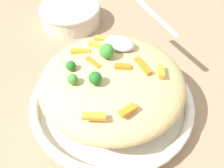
# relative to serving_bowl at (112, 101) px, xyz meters

# --- Properties ---
(ground_plane) EXTENTS (2.40, 2.40, 0.00)m
(ground_plane) POSITION_rel_serving_bowl_xyz_m (0.00, 0.00, -0.02)
(ground_plane) COLOR #9E7F60
(serving_bowl) EXTENTS (0.31, 0.31, 0.04)m
(serving_bowl) POSITION_rel_serving_bowl_xyz_m (0.00, 0.00, 0.00)
(serving_bowl) COLOR white
(serving_bowl) RESTS_ON ground_plane
(pasta_mound) EXTENTS (0.26, 0.25, 0.08)m
(pasta_mound) POSITION_rel_serving_bowl_xyz_m (0.00, 0.00, 0.05)
(pasta_mound) COLOR #D1BA7A
(pasta_mound) RESTS_ON serving_bowl
(carrot_piece_0) EXTENTS (0.02, 0.03, 0.01)m
(carrot_piece_0) POSITION_rel_serving_bowl_xyz_m (-0.05, 0.07, 0.09)
(carrot_piece_0) COLOR orange
(carrot_piece_0) RESTS_ON pasta_mound
(carrot_piece_1) EXTENTS (0.03, 0.02, 0.01)m
(carrot_piece_1) POSITION_rel_serving_bowl_xyz_m (0.03, 0.01, 0.09)
(carrot_piece_1) COLOR orange
(carrot_piece_1) RESTS_ON pasta_mound
(carrot_piece_2) EXTENTS (0.03, 0.02, 0.01)m
(carrot_piece_2) POSITION_rel_serving_bowl_xyz_m (-0.01, 0.10, 0.09)
(carrot_piece_2) COLOR orange
(carrot_piece_2) RESTS_ON pasta_mound
(carrot_piece_3) EXTENTS (0.03, 0.02, 0.01)m
(carrot_piece_3) POSITION_rel_serving_bowl_xyz_m (0.05, -0.04, 0.09)
(carrot_piece_3) COLOR orange
(carrot_piece_3) RESTS_ON pasta_mound
(carrot_piece_4) EXTENTS (0.04, 0.03, 0.01)m
(carrot_piece_4) POSITION_rel_serving_bowl_xyz_m (-0.05, -0.02, 0.09)
(carrot_piece_4) COLOR orange
(carrot_piece_4) RESTS_ON pasta_mound
(carrot_piece_5) EXTENTS (0.03, 0.02, 0.01)m
(carrot_piece_5) POSITION_rel_serving_bowl_xyz_m (-0.02, -0.00, 0.10)
(carrot_piece_5) COLOR orange
(carrot_piece_5) RESTS_ON pasta_mound
(carrot_piece_6) EXTENTS (0.04, 0.02, 0.01)m
(carrot_piece_6) POSITION_rel_serving_bowl_xyz_m (0.07, -0.02, 0.09)
(carrot_piece_6) COLOR orange
(carrot_piece_6) RESTS_ON pasta_mound
(carrot_piece_7) EXTENTS (0.03, 0.01, 0.01)m
(carrot_piece_7) POSITION_rel_serving_bowl_xyz_m (0.05, -0.07, 0.09)
(carrot_piece_7) COLOR orange
(carrot_piece_7) RESTS_ON pasta_mound
(carrot_piece_8) EXTENTS (0.02, 0.03, 0.01)m
(carrot_piece_8) POSITION_rel_serving_bowl_xyz_m (-0.08, -0.02, 0.09)
(carrot_piece_8) COLOR orange
(carrot_piece_8) RESTS_ON pasta_mound
(broccoli_floret_0) EXTENTS (0.02, 0.02, 0.02)m
(broccoli_floret_0) POSITION_rel_serving_bowl_xyz_m (0.04, 0.06, 0.10)
(broccoli_floret_0) COLOR #377928
(broccoli_floret_0) RESTS_ON pasta_mound
(broccoli_floret_1) EXTENTS (0.02, 0.02, 0.02)m
(broccoli_floret_1) POSITION_rel_serving_bowl_xyz_m (0.01, 0.05, 0.10)
(broccoli_floret_1) COLOR #205B1C
(broccoli_floret_1) RESTS_ON pasta_mound
(broccoli_floret_2) EXTENTS (0.02, 0.02, 0.03)m
(broccoli_floret_2) POSITION_rel_serving_bowl_xyz_m (0.01, -0.01, 0.11)
(broccoli_floret_2) COLOR #377928
(broccoli_floret_2) RESTS_ON pasta_mound
(broccoli_floret_3) EXTENTS (0.02, 0.02, 0.02)m
(broccoli_floret_3) POSITION_rel_serving_bowl_xyz_m (0.06, 0.03, 0.10)
(broccoli_floret_3) COLOR #205B1C
(broccoli_floret_3) RESTS_ON pasta_mound
(serving_spoon) EXTENTS (0.16, 0.12, 0.10)m
(serving_spoon) POSITION_rel_serving_bowl_xyz_m (0.00, -0.08, 0.11)
(serving_spoon) COLOR #B7B7BC
(serving_spoon) RESTS_ON pasta_mound
(companion_bowl) EXTENTS (0.17, 0.17, 0.05)m
(companion_bowl) POSITION_rel_serving_bowl_xyz_m (0.22, -0.24, 0.01)
(companion_bowl) COLOR beige
(companion_bowl) RESTS_ON ground_plane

